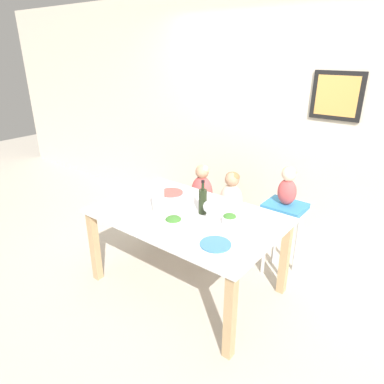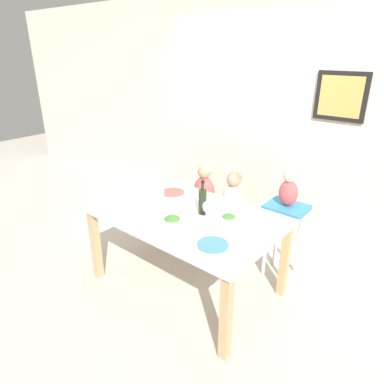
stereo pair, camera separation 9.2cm
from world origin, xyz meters
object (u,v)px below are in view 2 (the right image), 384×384
Objects in this scene: person_child_center at (233,196)px; dinner_plate_front_left at (124,206)px; dinner_plate_back_right at (255,219)px; chair_far_center at (232,222)px; paper_towel_roll at (158,198)px; person_child_left at (204,187)px; salad_bowl_large at (172,222)px; wine_bottle at (203,201)px; dinner_plate_front_right at (213,245)px; salad_bowl_small at (229,220)px; chair_far_left at (204,212)px; dinner_plate_back_left at (173,192)px; wine_glass_near at (206,207)px; person_baby_right at (289,186)px; chair_right_highchair at (285,222)px.

person_child_center is 1.13m from dinner_plate_front_left.
person_child_center is at bearing 139.08° from dinner_plate_back_right.
paper_towel_roll is (-0.21, -0.87, 0.51)m from chair_far_center.
paper_towel_roll reaches higher than person_child_left.
person_child_left reaches higher than salad_bowl_large.
person_child_center is (0.38, 0.00, 0.00)m from person_child_left.
dinner_plate_front_right is (0.39, -0.37, -0.12)m from wine_bottle.
salad_bowl_large is 0.71m from dinner_plate_back_right.
salad_bowl_small is 0.98m from dinner_plate_front_left.
chair_far_left is at bearing 139.20° from salad_bowl_small.
salad_bowl_small is 0.54× the size of dinner_plate_back_left.
salad_bowl_large is at bearing -86.81° from chair_far_center.
wine_glass_near reaches higher than dinner_plate_front_right.
wine_glass_near reaches higher than dinner_plate_front_left.
person_child_left reaches higher than dinner_plate_front_left.
person_baby_right is 1.56× the size of dinner_plate_back_right.
dinner_plate_front_left is 1.18m from dinner_plate_back_right.
dinner_plate_back_right is 0.56m from dinner_plate_front_right.
salad_bowl_small reaches higher than dinner_plate_back_right.
chair_far_center is at bearing -90.00° from person_child_center.
dinner_plate_front_right reaches higher than chair_right_highchair.
dinner_plate_front_left reaches higher than chair_far_left.
person_child_left is 0.93m from wine_glass_near.
dinner_plate_front_left is (-0.59, -0.01, -0.04)m from salad_bowl_large.
person_child_left is 1.33× the size of person_baby_right.
person_child_center is 1.11m from dinner_plate_front_right.
chair_far_center is 0.81m from wine_bottle.
salad_bowl_small is at bearing -59.73° from person_child_center.
dinner_plate_front_left and dinner_plate_back_left have the same top height.
person_baby_right is at bearing 80.23° from dinner_plate_back_right.
wine_bottle is at bearing 136.53° from dinner_plate_front_right.
salad_bowl_small reaches higher than chair_far_left.
paper_towel_roll reaches higher than wine_glass_near.
chair_far_left is 0.49m from person_child_center.
person_baby_right reaches higher than person_child_left.
wine_bottle is (-0.49, -0.64, -0.07)m from person_baby_right.
paper_towel_roll is at bearing 169.03° from dinner_plate_front_right.
person_child_left is at bearing 113.81° from salad_bowl_large.
person_baby_right is 1.51m from dinner_plate_front_left.
salad_bowl_small is at bearing -59.70° from chair_far_center.
dinner_plate_front_left is (-0.92, -0.33, -0.04)m from salad_bowl_small.
chair_far_left is 0.31m from person_child_left.
dinner_plate_back_right is at bearing -26.44° from chair_far_left.
person_child_center is (0.00, 0.00, 0.31)m from chair_far_center.
chair_far_center is 2.94× the size of salad_bowl_large.
chair_far_left is 0.38m from chair_far_center.
person_baby_right is 1.37× the size of paper_towel_roll.
dinner_plate_back_right is at bearing -26.48° from person_child_left.
salad_bowl_small is at bearing -107.08° from chair_right_highchair.
dinner_plate_back_right is (0.13, 0.22, -0.04)m from salad_bowl_small.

